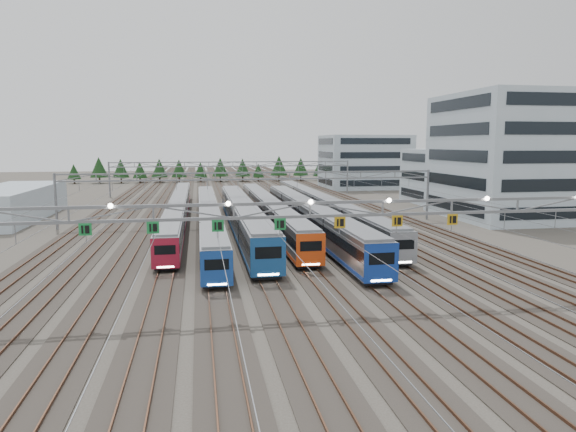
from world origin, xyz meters
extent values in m
plane|color=#47423A|center=(0.00, 0.00, 0.00)|extent=(400.00, 400.00, 0.00)
cube|color=#2D2823|center=(0.00, 100.00, 0.04)|extent=(54.00, 260.00, 0.08)
cube|color=brown|center=(-25.47, 100.00, 0.16)|extent=(0.08, 260.00, 0.16)
cube|color=brown|center=(25.47, 100.00, 0.16)|extent=(0.08, 260.00, 0.16)
cube|color=brown|center=(-0.72, 100.00, 0.16)|extent=(0.08, 260.00, 0.16)
cube|color=brown|center=(0.72, 100.00, 0.16)|extent=(0.08, 260.00, 0.16)
cube|color=black|center=(-11.25, 44.63, 0.41)|extent=(2.19, 65.49, 0.33)
cube|color=#989B9F|center=(-11.25, 44.63, 2.01)|extent=(2.58, 66.82, 2.90)
cube|color=black|center=(-11.25, 44.63, 2.36)|extent=(2.64, 66.49, 0.87)
cube|color=maroon|center=(-11.25, 44.63, 0.79)|extent=(2.63, 66.49, 0.32)
cube|color=slate|center=(-11.25, 44.63, 3.55)|extent=(2.32, 65.49, 0.23)
cube|color=maroon|center=(-11.25, 11.27, 2.01)|extent=(2.60, 0.12, 2.90)
cube|color=black|center=(-11.25, 11.24, 2.36)|extent=(1.93, 0.10, 0.87)
cube|color=white|center=(-11.25, 11.21, 0.75)|extent=(1.55, 0.06, 0.14)
cube|color=black|center=(-6.75, 35.28, 0.41)|extent=(2.24, 60.62, 0.34)
cube|color=#989B9F|center=(-6.75, 35.28, 2.05)|extent=(2.64, 61.85, 2.97)
cube|color=black|center=(-6.75, 35.28, 2.41)|extent=(2.70, 61.54, 0.89)
cube|color=#1A449D|center=(-6.75, 35.28, 0.80)|extent=(2.69, 61.54, 0.33)
cube|color=slate|center=(-6.75, 35.28, 3.63)|extent=(2.37, 60.62, 0.24)
cube|color=#1A449D|center=(-6.75, 4.40, 2.05)|extent=(2.66, 0.12, 2.97)
cube|color=black|center=(-6.75, 4.37, 2.41)|extent=(1.98, 0.10, 0.89)
cube|color=white|center=(-6.75, 4.34, 0.76)|extent=(1.58, 0.06, 0.14)
cube|color=black|center=(-2.25, 32.85, 0.44)|extent=(2.62, 51.78, 0.40)
cube|color=#989B9F|center=(-2.25, 32.85, 2.36)|extent=(3.09, 52.83, 3.47)
cube|color=black|center=(-2.25, 32.85, 2.78)|extent=(3.15, 52.57, 1.05)
cube|color=#1A4D8E|center=(-2.25, 32.85, 0.90)|extent=(3.14, 52.57, 0.39)
cube|color=slate|center=(-2.25, 32.85, 4.21)|extent=(2.78, 51.78, 0.28)
cube|color=#1A4D8E|center=(-2.25, 6.48, 2.36)|extent=(3.11, 0.12, 3.47)
cube|color=black|center=(-2.25, 6.45, 2.78)|extent=(2.32, 0.10, 1.05)
cube|color=white|center=(-2.25, 6.42, 0.85)|extent=(1.85, 0.06, 0.17)
cube|color=black|center=(2.25, 39.26, 0.42)|extent=(2.38, 57.84, 0.36)
cube|color=#989B9F|center=(2.25, 39.26, 2.16)|extent=(2.80, 59.02, 3.15)
cube|color=black|center=(2.25, 39.26, 2.54)|extent=(2.86, 58.73, 0.95)
cube|color=#FD4E16|center=(2.25, 39.26, 0.84)|extent=(2.85, 58.73, 0.35)
cube|color=slate|center=(2.25, 39.26, 3.84)|extent=(2.52, 57.84, 0.25)
cube|color=#FD4E16|center=(2.25, 9.79, 2.16)|extent=(2.82, 0.12, 3.15)
cube|color=black|center=(2.25, 9.76, 2.54)|extent=(2.10, 0.10, 0.95)
cube|color=white|center=(2.25, 9.73, 0.79)|extent=(1.68, 0.06, 0.15)
cube|color=black|center=(6.75, 31.37, 0.43)|extent=(2.52, 55.65, 0.38)
cube|color=#989B9F|center=(6.75, 31.37, 2.28)|extent=(2.96, 56.79, 3.33)
cube|color=black|center=(6.75, 31.37, 2.68)|extent=(3.02, 56.50, 1.01)
cube|color=#173AA1|center=(6.75, 31.37, 0.87)|extent=(3.01, 56.50, 0.37)
cube|color=slate|center=(6.75, 31.37, 4.05)|extent=(2.67, 55.65, 0.26)
cube|color=#173AA1|center=(6.75, 3.03, 2.28)|extent=(2.98, 0.12, 3.33)
cube|color=black|center=(6.75, 3.00, 2.68)|extent=(2.22, 0.10, 1.01)
cube|color=white|center=(6.75, 2.97, 0.82)|extent=(1.78, 0.06, 0.16)
cube|color=black|center=(11.25, 42.92, 0.42)|extent=(2.34, 66.27, 0.35)
cube|color=#989B9F|center=(11.25, 42.92, 2.13)|extent=(2.76, 67.62, 3.10)
cube|color=black|center=(11.25, 42.92, 2.51)|extent=(2.82, 67.28, 0.93)
cube|color=gray|center=(11.25, 42.92, 0.83)|extent=(2.81, 67.28, 0.34)
cube|color=slate|center=(11.25, 42.92, 3.78)|extent=(2.48, 66.27, 0.25)
cube|color=gray|center=(11.25, 9.16, 2.13)|extent=(2.78, 0.12, 3.10)
cube|color=black|center=(11.25, 9.13, 2.51)|extent=(2.07, 0.10, 0.93)
cube|color=white|center=(11.25, 9.10, 0.78)|extent=(1.65, 0.06, 0.15)
cube|color=slate|center=(0.00, 0.00, 7.80)|extent=(56.00, 0.22, 0.22)
cube|color=slate|center=(0.00, 0.00, 6.80)|extent=(56.00, 0.22, 0.22)
cube|color=#1B873D|center=(-15.75, -0.12, 6.30)|extent=(0.85, 0.06, 0.85)
cube|color=#1B873D|center=(-11.25, -0.12, 6.30)|extent=(0.85, 0.06, 0.85)
cube|color=#1B873D|center=(-6.75, -0.12, 6.30)|extent=(0.85, 0.06, 0.85)
cube|color=#1B873D|center=(-2.25, -0.12, 6.30)|extent=(0.85, 0.06, 0.85)
cube|color=gold|center=(2.25, -0.12, 6.30)|extent=(0.85, 0.06, 0.85)
cube|color=gold|center=(6.75, -0.12, 6.30)|extent=(0.85, 0.06, 0.85)
cube|color=gold|center=(11.25, -0.12, 6.30)|extent=(0.85, 0.06, 0.85)
cylinder|color=slate|center=(-28.00, 40.00, 4.00)|extent=(0.36, 0.36, 8.00)
cylinder|color=slate|center=(28.00, 40.00, 4.00)|extent=(0.36, 0.36, 8.00)
cube|color=slate|center=(0.00, 40.00, 7.80)|extent=(56.00, 0.22, 0.22)
cube|color=slate|center=(0.00, 40.00, 6.80)|extent=(56.00, 0.22, 0.22)
cylinder|color=slate|center=(-28.00, 85.00, 4.00)|extent=(0.36, 0.36, 8.00)
cylinder|color=slate|center=(28.00, 85.00, 4.00)|extent=(0.36, 0.36, 8.00)
cube|color=slate|center=(0.00, 85.00, 7.80)|extent=(56.00, 0.22, 0.22)
cube|color=slate|center=(0.00, 85.00, 6.80)|extent=(56.00, 0.22, 0.22)
cube|color=#AABFCB|center=(41.43, 39.92, 10.03)|extent=(18.00, 22.00, 20.05)
cube|color=#AABFCB|center=(41.90, 60.63, 5.48)|extent=(14.00, 16.00, 10.97)
cube|color=#AABFCB|center=(36.90, 99.06, 7.15)|extent=(22.00, 18.00, 14.31)
cube|color=#AABFCB|center=(-37.89, 51.82, 2.57)|extent=(10.00, 30.00, 5.13)
camera|label=1|loc=(-8.02, -36.54, 12.13)|focal=32.00mm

